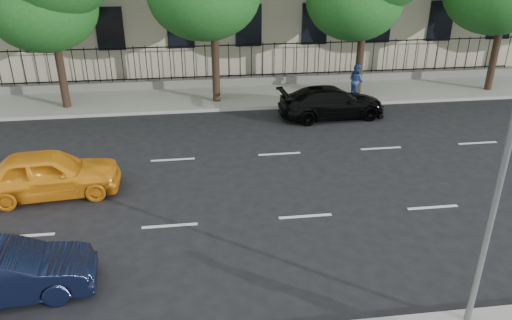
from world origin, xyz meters
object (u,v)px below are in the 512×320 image
(black_sedan, at_px, (332,102))
(navy_sedan, at_px, (5,273))
(street_light, at_px, (502,89))
(yellow_taxi, at_px, (49,173))

(black_sedan, bearing_deg, navy_sedan, 130.87)
(street_light, height_order, black_sedan, street_light)
(street_light, bearing_deg, yellow_taxi, 147.13)
(street_light, relative_size, black_sedan, 1.69)
(yellow_taxi, relative_size, navy_sedan, 1.11)
(navy_sedan, bearing_deg, black_sedan, -50.73)
(yellow_taxi, bearing_deg, street_light, -128.21)
(yellow_taxi, height_order, black_sedan, yellow_taxi)
(street_light, bearing_deg, black_sedan, 87.75)
(yellow_taxi, distance_m, black_sedan, 12.22)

